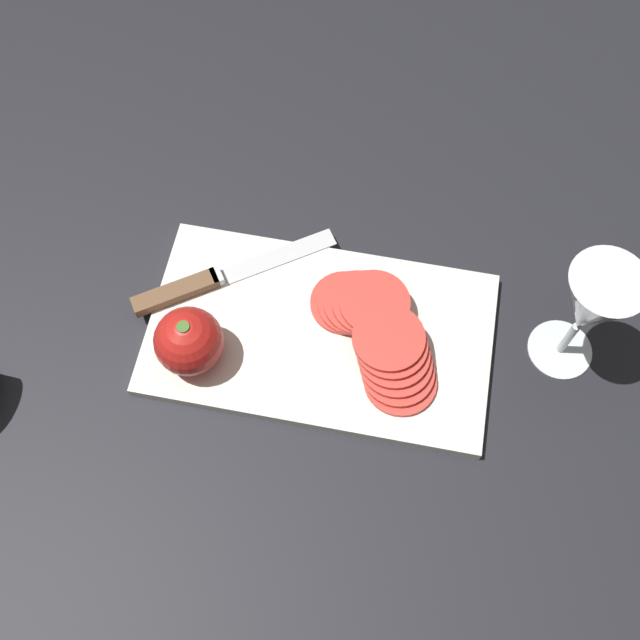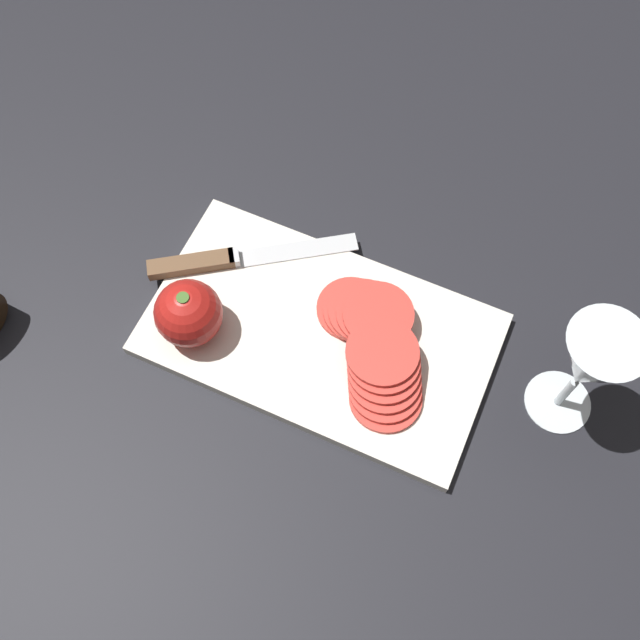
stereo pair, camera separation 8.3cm
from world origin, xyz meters
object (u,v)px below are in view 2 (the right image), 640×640
at_px(tomato_slice_stack_far, 365,311).
at_px(tomato_slice_stack_near, 384,374).
at_px(knife, 213,261).
at_px(whole_tomato, 188,313).
at_px(wine_glass, 589,366).

bearing_deg(tomato_slice_stack_far, tomato_slice_stack_near, 128.16).
bearing_deg(knife, tomato_slice_stack_far, -31.79).
bearing_deg(tomato_slice_stack_near, whole_tomato, 7.57).
height_order(wine_glass, tomato_slice_stack_far, wine_glass).
xyz_separation_m(whole_tomato, tomato_slice_stack_far, (-0.17, -0.09, -0.02)).
relative_size(wine_glass, tomato_slice_stack_far, 1.46).
bearing_deg(whole_tomato, knife, -77.82).
xyz_separation_m(knife, tomato_slice_stack_near, (-0.24, 0.06, 0.01)).
bearing_deg(wine_glass, tomato_slice_stack_near, 18.32).
bearing_deg(knife, wine_glass, -33.29).
relative_size(whole_tomato, knife, 0.35).
height_order(tomato_slice_stack_near, tomato_slice_stack_far, tomato_slice_stack_near).
distance_m(whole_tomato, knife, 0.09).
xyz_separation_m(whole_tomato, tomato_slice_stack_near, (-0.22, -0.03, -0.02)).
height_order(knife, tomato_slice_stack_far, tomato_slice_stack_far).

